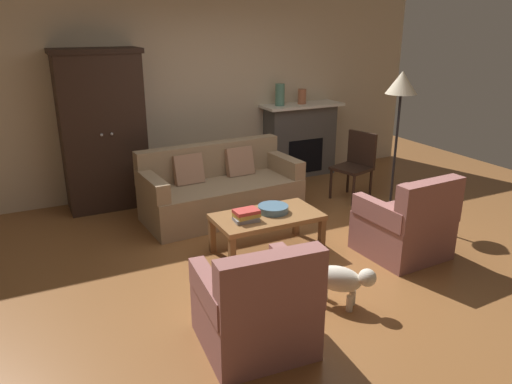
# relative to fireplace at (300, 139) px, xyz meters

# --- Properties ---
(ground_plane) EXTENTS (9.60, 9.60, 0.00)m
(ground_plane) POSITION_rel_fireplace_xyz_m (-1.55, -2.30, -0.57)
(ground_plane) COLOR brown
(back_wall) EXTENTS (7.20, 0.10, 2.80)m
(back_wall) POSITION_rel_fireplace_xyz_m (-1.55, 0.25, 0.83)
(back_wall) COLOR beige
(back_wall) RESTS_ON ground
(fireplace) EXTENTS (1.26, 0.48, 1.12)m
(fireplace) POSITION_rel_fireplace_xyz_m (0.00, 0.00, 0.00)
(fireplace) COLOR #4C4947
(fireplace) RESTS_ON ground
(armoire) EXTENTS (1.06, 0.57, 2.00)m
(armoire) POSITION_rel_fireplace_xyz_m (-2.95, -0.08, 0.43)
(armoire) COLOR black
(armoire) RESTS_ON ground
(couch) EXTENTS (1.97, 0.97, 0.86)m
(couch) POSITION_rel_fireplace_xyz_m (-1.77, -1.03, -0.25)
(couch) COLOR #937A5B
(couch) RESTS_ON ground
(coffee_table) EXTENTS (1.10, 0.60, 0.42)m
(coffee_table) POSITION_rel_fireplace_xyz_m (-1.74, -2.22, -0.20)
(coffee_table) COLOR olive
(coffee_table) RESTS_ON ground
(fruit_bowl) EXTENTS (0.32, 0.32, 0.07)m
(fruit_bowl) POSITION_rel_fireplace_xyz_m (-1.64, -2.18, -0.11)
(fruit_bowl) COLOR slate
(fruit_bowl) RESTS_ON coffee_table
(book_stack) EXTENTS (0.26, 0.19, 0.12)m
(book_stack) POSITION_rel_fireplace_xyz_m (-2.00, -2.27, -0.09)
(book_stack) COLOR gray
(book_stack) RESTS_ON coffee_table
(mantel_vase_jade) EXTENTS (0.14, 0.14, 0.32)m
(mantel_vase_jade) POSITION_rel_fireplace_xyz_m (-0.38, -0.02, 0.71)
(mantel_vase_jade) COLOR slate
(mantel_vase_jade) RESTS_ON fireplace
(mantel_vase_terracotta) EXTENTS (0.13, 0.13, 0.22)m
(mantel_vase_terracotta) POSITION_rel_fireplace_xyz_m (-0.00, -0.02, 0.66)
(mantel_vase_terracotta) COLOR #A86042
(mantel_vase_terracotta) RESTS_ON fireplace
(armchair_near_left) EXTENTS (0.83, 0.82, 0.88)m
(armchair_near_left) POSITION_rel_fireplace_xyz_m (-2.54, -3.60, -0.25)
(armchair_near_left) COLOR #935B56
(armchair_near_left) RESTS_ON ground
(armchair_near_right) EXTENTS (0.81, 0.81, 0.88)m
(armchair_near_right) POSITION_rel_fireplace_xyz_m (-0.50, -2.91, -0.25)
(armchair_near_right) COLOR #935B56
(armchair_near_right) RESTS_ON ground
(side_chair_wooden) EXTENTS (0.54, 0.54, 0.90)m
(side_chair_wooden) POSITION_rel_fireplace_xyz_m (0.13, -1.25, -0.06)
(side_chair_wooden) COLOR black
(side_chair_wooden) RESTS_ON ground
(floor_lamp) EXTENTS (0.36, 0.36, 1.77)m
(floor_lamp) POSITION_rel_fireplace_xyz_m (0.11, -1.99, 0.96)
(floor_lamp) COLOR black
(floor_lamp) RESTS_ON ground
(dog) EXTENTS (0.44, 0.47, 0.39)m
(dog) POSITION_rel_fireplace_xyz_m (-1.65, -3.41, -0.32)
(dog) COLOR beige
(dog) RESTS_ON ground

